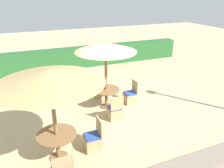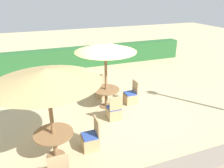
% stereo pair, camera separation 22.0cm
% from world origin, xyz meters
% --- Properties ---
extents(ground_plane, '(40.00, 40.00, 0.00)m').
position_xyz_m(ground_plane, '(0.00, 0.00, 0.00)').
color(ground_plane, '#C6B284').
extents(hedge_row, '(13.00, 0.70, 1.17)m').
position_xyz_m(hedge_row, '(0.00, 5.80, 0.58)').
color(hedge_row, '#28602D').
rests_on(hedge_row, ground_plane).
extents(parasol_front_left, '(2.61, 2.61, 2.52)m').
position_xyz_m(parasol_front_left, '(-2.47, -1.61, 2.35)').
color(parasol_front_left, olive).
rests_on(parasol_front_left, ground_plane).
extents(round_table_front_left, '(1.03, 1.03, 0.76)m').
position_xyz_m(round_table_front_left, '(-2.47, -1.61, 0.59)').
color(round_table_front_left, olive).
rests_on(round_table_front_left, ground_plane).
extents(patio_chair_front_left_east, '(0.46, 0.46, 0.93)m').
position_xyz_m(patio_chair_front_left_east, '(-1.49, -1.61, 0.26)').
color(patio_chair_front_left_east, tan).
rests_on(patio_chair_front_left_east, ground_plane).
extents(parasol_center, '(2.21, 2.21, 2.53)m').
position_xyz_m(parasol_center, '(-0.26, 0.57, 2.35)').
color(parasol_center, olive).
rests_on(parasol_center, ground_plane).
extents(round_table_center, '(1.02, 1.02, 0.74)m').
position_xyz_m(round_table_center, '(-0.26, 0.57, 0.57)').
color(round_table_center, olive).
rests_on(round_table_center, ground_plane).
extents(patio_chair_center_east, '(0.46, 0.46, 0.93)m').
position_xyz_m(patio_chair_center_east, '(0.77, 0.51, 0.26)').
color(patio_chair_center_east, tan).
rests_on(patio_chair_center_east, ground_plane).
extents(patio_chair_center_south, '(0.46, 0.46, 0.93)m').
position_xyz_m(patio_chair_center_south, '(-0.29, -0.37, 0.26)').
color(patio_chair_center_south, tan).
rests_on(patio_chair_center_south, ground_plane).
extents(patio_chair_center_north, '(0.46, 0.46, 0.93)m').
position_xyz_m(patio_chair_center_north, '(-0.20, 1.49, 0.26)').
color(patio_chair_center_north, tan).
rests_on(patio_chair_center_north, ground_plane).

